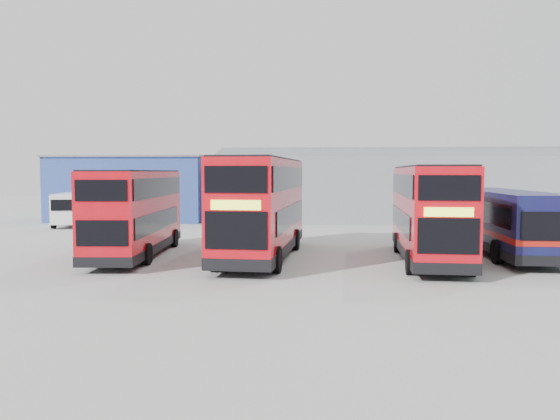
# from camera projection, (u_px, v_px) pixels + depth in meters

# --- Properties ---
(ground_plane) EXTENTS (120.00, 120.00, 0.00)m
(ground_plane) POSITION_uv_depth(u_px,v_px,m) (301.00, 253.00, 25.86)
(ground_plane) COLOR #969691
(ground_plane) RESTS_ON ground
(office_block) EXTENTS (12.30, 8.32, 5.12)m
(office_block) POSITION_uv_depth(u_px,v_px,m) (136.00, 188.00, 44.53)
(office_block) COLOR navy
(office_block) RESTS_ON ground
(maintenance_shed) EXTENTS (30.50, 12.00, 5.89)m
(maintenance_shed) POSITION_uv_depth(u_px,v_px,m) (405.00, 187.00, 45.04)
(maintenance_shed) COLOR gray
(maintenance_shed) RESTS_ON ground
(double_decker_left) EXTENTS (2.79, 9.43, 3.94)m
(double_decker_left) POSITION_uv_depth(u_px,v_px,m) (136.00, 214.00, 24.85)
(double_decker_left) COLOR red
(double_decker_left) RESTS_ON ground
(double_decker_centre) EXTENTS (3.34, 10.72, 4.47)m
(double_decker_centre) POSITION_uv_depth(u_px,v_px,m) (262.00, 209.00, 24.39)
(double_decker_centre) COLOR red
(double_decker_centre) RESTS_ON ground
(double_decker_right) EXTENTS (2.97, 9.86, 4.12)m
(double_decker_right) POSITION_uv_depth(u_px,v_px,m) (429.00, 214.00, 23.50)
(double_decker_right) COLOR red
(double_decker_right) RESTS_ON ground
(single_decker_blue) EXTENTS (2.87, 11.05, 2.98)m
(single_decker_blue) POSITION_uv_depth(u_px,v_px,m) (504.00, 222.00, 25.74)
(single_decker_blue) COLOR #0E1540
(single_decker_blue) RESTS_ON ground
(panel_van) EXTENTS (3.25, 5.68, 2.34)m
(panel_van) POSITION_uv_depth(u_px,v_px,m) (75.00, 208.00, 39.00)
(panel_van) COLOR white
(panel_van) RESTS_ON ground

